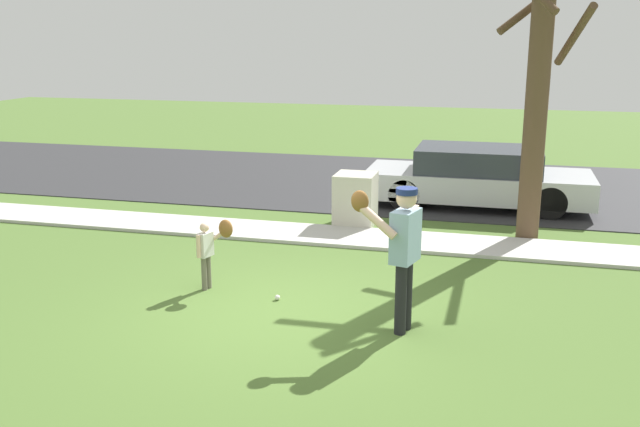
{
  "coord_description": "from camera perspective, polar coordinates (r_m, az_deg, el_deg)",
  "views": [
    {
      "loc": [
        2.62,
        -8.24,
        3.52
      ],
      "look_at": [
        0.12,
        1.4,
        1.0
      ],
      "focal_mm": 39.83,
      "sensor_mm": 36.0,
      "label": 1
    }
  ],
  "objects": [
    {
      "name": "baseball",
      "position": [
        9.75,
        -3.44,
        -6.75
      ],
      "size": [
        0.07,
        0.07,
        0.07
      ],
      "primitive_type": "sphere",
      "color": "white",
      "rests_on": "ground"
    },
    {
      "name": "sidewalk_strip",
      "position": [
        12.62,
        1.99,
        -1.86
      ],
      "size": [
        36.0,
        1.2,
        0.06
      ],
      "primitive_type": "cube",
      "color": "beige",
      "rests_on": "ground"
    },
    {
      "name": "street_tree_near",
      "position": [
        12.67,
        17.17,
        10.59
      ],
      "size": [
        1.85,
        1.88,
        5.38
      ],
      "color": "brown",
      "rests_on": "ground"
    },
    {
      "name": "utility_cabinet",
      "position": [
        13.4,
        2.86,
        1.14
      ],
      "size": [
        0.74,
        0.75,
        0.99
      ],
      "primitive_type": "cube",
      "color": "beige",
      "rests_on": "ground"
    },
    {
      "name": "ground_plane",
      "position": [
        12.53,
        1.89,
        -2.11
      ],
      "size": [
        48.0,
        48.0,
        0.0
      ],
      "primitive_type": "plane",
      "color": "#4C6B2D"
    },
    {
      "name": "person_adult",
      "position": [
        8.47,
        6.57,
        -2.41
      ],
      "size": [
        0.82,
        0.62,
        1.79
      ],
      "rotation": [
        0.0,
        0.0,
        2.88
      ],
      "color": "black",
      "rests_on": "ground"
    },
    {
      "name": "parked_sedan_silver",
      "position": [
        15.19,
        12.57,
        2.87
      ],
      "size": [
        4.6,
        1.8,
        1.23
      ],
      "rotation": [
        0.0,
        0.0,
        3.14
      ],
      "color": "silver",
      "rests_on": "road_surface"
    },
    {
      "name": "person_child",
      "position": [
        10.07,
        -8.72,
        -2.45
      ],
      "size": [
        0.51,
        0.34,
        1.02
      ],
      "rotation": [
        0.0,
        0.0,
        6.02
      ],
      "color": "#6B6656",
      "rests_on": "ground"
    },
    {
      "name": "road_surface",
      "position": [
        17.4,
        5.59,
        2.51
      ],
      "size": [
        36.0,
        6.8,
        0.02
      ],
      "primitive_type": "cube",
      "color": "#2D2D30",
      "rests_on": "ground"
    }
  ]
}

